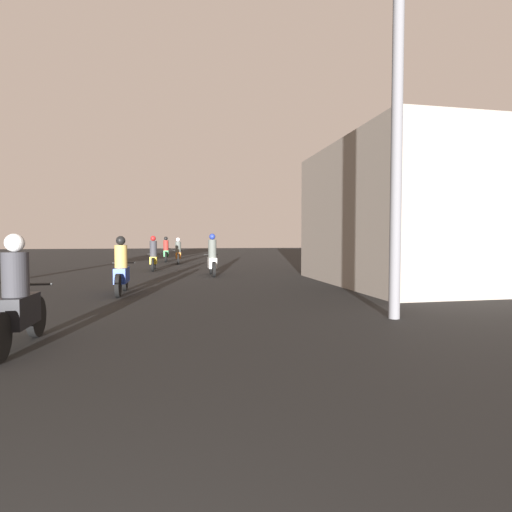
{
  "coord_description": "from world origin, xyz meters",
  "views": [
    {
      "loc": [
        0.92,
        -0.22,
        1.46
      ],
      "look_at": [
        4.38,
        17.44,
        0.67
      ],
      "focal_mm": 28.0,
      "sensor_mm": 36.0,
      "label": 1
    }
  ],
  "objects_px": {
    "motorcycle_green": "(166,252)",
    "utility_pole_near": "(397,134)",
    "motorcycle_black": "(18,303)",
    "motorcycle_white": "(212,259)",
    "building_right_near": "(409,215)",
    "motorcycle_blue": "(121,271)",
    "motorcycle_yellow": "(153,257)",
    "motorcycle_orange": "(178,253)"
  },
  "relations": [
    {
      "from": "motorcycle_black",
      "to": "utility_pole_near",
      "type": "distance_m",
      "value": 6.59
    },
    {
      "from": "motorcycle_yellow",
      "to": "motorcycle_green",
      "type": "bearing_deg",
      "value": 92.46
    },
    {
      "from": "motorcycle_black",
      "to": "building_right_near",
      "type": "bearing_deg",
      "value": 29.89
    },
    {
      "from": "motorcycle_black",
      "to": "motorcycle_orange",
      "type": "xyz_separation_m",
      "value": [
        2.08,
        17.72,
        -0.01
      ]
    },
    {
      "from": "motorcycle_green",
      "to": "motorcycle_white",
      "type": "bearing_deg",
      "value": -70.7
    },
    {
      "from": "motorcycle_orange",
      "to": "motorcycle_white",
      "type": "bearing_deg",
      "value": -86.47
    },
    {
      "from": "motorcycle_green",
      "to": "utility_pole_near",
      "type": "bearing_deg",
      "value": -68.78
    },
    {
      "from": "motorcycle_blue",
      "to": "utility_pole_near",
      "type": "height_order",
      "value": "utility_pole_near"
    },
    {
      "from": "motorcycle_orange",
      "to": "utility_pole_near",
      "type": "xyz_separation_m",
      "value": [
        3.86,
        -16.83,
        2.72
      ]
    },
    {
      "from": "motorcycle_white",
      "to": "motorcycle_green",
      "type": "distance_m",
      "value": 10.29
    },
    {
      "from": "building_right_near",
      "to": "motorcycle_yellow",
      "type": "bearing_deg",
      "value": 139.69
    },
    {
      "from": "motorcycle_black",
      "to": "utility_pole_near",
      "type": "relative_size",
      "value": 0.3
    },
    {
      "from": "motorcycle_white",
      "to": "building_right_near",
      "type": "relative_size",
      "value": 0.28
    },
    {
      "from": "motorcycle_black",
      "to": "motorcycle_white",
      "type": "xyz_separation_m",
      "value": [
        3.4,
        10.01,
        0.04
      ]
    },
    {
      "from": "building_right_near",
      "to": "utility_pole_near",
      "type": "relative_size",
      "value": 1.1
    },
    {
      "from": "motorcycle_blue",
      "to": "motorcycle_yellow",
      "type": "relative_size",
      "value": 1.01
    },
    {
      "from": "motorcycle_black",
      "to": "motorcycle_white",
      "type": "height_order",
      "value": "motorcycle_white"
    },
    {
      "from": "utility_pole_near",
      "to": "motorcycle_yellow",
      "type": "bearing_deg",
      "value": 112.22
    },
    {
      "from": "motorcycle_white",
      "to": "building_right_near",
      "type": "xyz_separation_m",
      "value": [
        5.98,
        -4.08,
        1.57
      ]
    },
    {
      "from": "motorcycle_black",
      "to": "motorcycle_blue",
      "type": "distance_m",
      "value": 5.27
    },
    {
      "from": "motorcycle_yellow",
      "to": "motorcycle_green",
      "type": "distance_m",
      "value": 7.03
    },
    {
      "from": "motorcycle_black",
      "to": "motorcycle_white",
      "type": "distance_m",
      "value": 10.57
    },
    {
      "from": "motorcycle_white",
      "to": "utility_pole_near",
      "type": "distance_m",
      "value": 9.84
    },
    {
      "from": "motorcycle_orange",
      "to": "building_right_near",
      "type": "distance_m",
      "value": 13.96
    },
    {
      "from": "motorcycle_black",
      "to": "motorcycle_orange",
      "type": "bearing_deg",
      "value": 80.88
    },
    {
      "from": "building_right_near",
      "to": "utility_pole_near",
      "type": "distance_m",
      "value": 6.2
    },
    {
      "from": "motorcycle_blue",
      "to": "motorcycle_green",
      "type": "xyz_separation_m",
      "value": [
        0.72,
        14.85,
        0.02
      ]
    },
    {
      "from": "utility_pole_near",
      "to": "motorcycle_white",
      "type": "bearing_deg",
      "value": 105.58
    },
    {
      "from": "motorcycle_blue",
      "to": "motorcycle_white",
      "type": "bearing_deg",
      "value": 67.94
    },
    {
      "from": "motorcycle_white",
      "to": "motorcycle_yellow",
      "type": "height_order",
      "value": "motorcycle_white"
    },
    {
      "from": "motorcycle_black",
      "to": "building_right_near",
      "type": "relative_size",
      "value": 0.27
    },
    {
      "from": "motorcycle_black",
      "to": "motorcycle_orange",
      "type": "distance_m",
      "value": 17.84
    },
    {
      "from": "motorcycle_yellow",
      "to": "utility_pole_near",
      "type": "height_order",
      "value": "utility_pole_near"
    },
    {
      "from": "utility_pole_near",
      "to": "motorcycle_black",
      "type": "bearing_deg",
      "value": -171.5
    },
    {
      "from": "motorcycle_blue",
      "to": "motorcycle_yellow",
      "type": "xyz_separation_m",
      "value": [
        0.36,
        7.83,
        0.02
      ]
    },
    {
      "from": "motorcycle_black",
      "to": "motorcycle_green",
      "type": "distance_m",
      "value": 20.13
    },
    {
      "from": "motorcycle_blue",
      "to": "motorcycle_white",
      "type": "height_order",
      "value": "motorcycle_white"
    },
    {
      "from": "motorcycle_orange",
      "to": "motorcycle_yellow",
      "type": "bearing_deg",
      "value": -109.6
    },
    {
      "from": "motorcycle_orange",
      "to": "building_right_near",
      "type": "height_order",
      "value": "building_right_near"
    },
    {
      "from": "motorcycle_blue",
      "to": "motorcycle_orange",
      "type": "bearing_deg",
      "value": 91.49
    },
    {
      "from": "utility_pole_near",
      "to": "motorcycle_orange",
      "type": "bearing_deg",
      "value": 102.91
    },
    {
      "from": "motorcycle_yellow",
      "to": "building_right_near",
      "type": "xyz_separation_m",
      "value": [
        8.41,
        -7.13,
        1.59
      ]
    }
  ]
}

